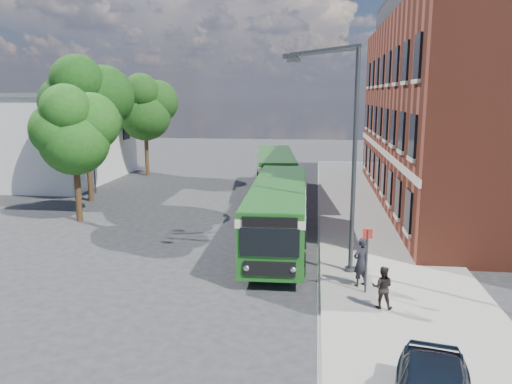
# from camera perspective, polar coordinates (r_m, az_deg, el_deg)

# --- Properties ---
(ground) EXTENTS (120.00, 120.00, 0.00)m
(ground) POSITION_cam_1_polar(r_m,az_deg,el_deg) (23.06, -2.72, -7.10)
(ground) COLOR #28282A
(ground) RESTS_ON ground
(pavement) EXTENTS (6.00, 48.00, 0.15)m
(pavement) POSITION_cam_1_polar(r_m,az_deg,el_deg) (30.61, 12.92, -2.65)
(pavement) COLOR gray
(pavement) RESTS_ON ground
(kerb_line) EXTENTS (0.12, 48.00, 0.01)m
(kerb_line) POSITION_cam_1_polar(r_m,az_deg,el_deg) (30.45, 7.19, -2.66)
(kerb_line) COLOR beige
(kerb_line) RESTS_ON ground
(brick_office) EXTENTS (12.10, 26.00, 14.20)m
(brick_office) POSITION_cam_1_polar(r_m,az_deg,el_deg) (35.12, 24.34, 9.75)
(brick_office) COLOR maroon
(brick_office) RESTS_ON ground
(white_building) EXTENTS (9.40, 13.40, 7.30)m
(white_building) POSITION_cam_1_polar(r_m,az_deg,el_deg) (45.31, -21.83, 5.82)
(white_building) COLOR silver
(white_building) RESTS_ON ground
(flagpole) EXTENTS (0.95, 0.10, 9.00)m
(flagpole) POSITION_cam_1_polar(r_m,az_deg,el_deg) (38.26, -18.21, 7.15)
(flagpole) COLOR #393B3E
(flagpole) RESTS_ON ground
(street_lamp) EXTENTS (2.96, 2.38, 9.00)m
(street_lamp) POSITION_cam_1_polar(r_m,az_deg,el_deg) (19.77, 10.13, 3.93)
(street_lamp) COLOR #393B3E
(street_lamp) RESTS_ON ground
(bus_stop_sign) EXTENTS (0.35, 0.08, 2.52)m
(bus_stop_sign) POSITION_cam_1_polar(r_m,az_deg,el_deg) (18.39, 12.53, -7.20)
(bus_stop_sign) COLOR #393B3E
(bus_stop_sign) RESTS_ON ground
(bus_front) EXTENTS (2.88, 12.54, 3.02)m
(bus_front) POSITION_cam_1_polar(r_m,az_deg,el_deg) (24.04, 2.63, -1.81)
(bus_front) COLOR #1D5B1B
(bus_front) RESTS_ON ground
(bus_rear) EXTENTS (3.78, 11.36, 3.02)m
(bus_rear) POSITION_cam_1_polar(r_m,az_deg,el_deg) (36.59, 2.24, 2.64)
(bus_rear) COLOR #22621F
(bus_rear) RESTS_ON ground
(pedestrian_a) EXTENTS (0.81, 0.77, 1.86)m
(pedestrian_a) POSITION_cam_1_polar(r_m,az_deg,el_deg) (19.10, 11.88, -7.83)
(pedestrian_a) COLOR black
(pedestrian_a) RESTS_ON pavement
(pedestrian_b) EXTENTS (0.79, 0.66, 1.46)m
(pedestrian_b) POSITION_cam_1_polar(r_m,az_deg,el_deg) (17.43, 14.25, -10.50)
(pedestrian_b) COLOR black
(pedestrian_b) RESTS_ON pavement
(tree_left) EXTENTS (4.61, 4.38, 7.78)m
(tree_left) POSITION_cam_1_polar(r_m,az_deg,el_deg) (29.74, -20.06, 6.72)
(tree_left) COLOR #382214
(tree_left) RESTS_ON ground
(tree_mid) EXTENTS (5.76, 5.48, 9.73)m
(tree_mid) POSITION_cam_1_polar(r_m,az_deg,el_deg) (35.33, -18.88, 9.54)
(tree_mid) COLOR #382214
(tree_mid) RESTS_ON ground
(tree_right) EXTENTS (5.34, 5.07, 9.01)m
(tree_right) POSITION_cam_1_polar(r_m,az_deg,el_deg) (45.66, -12.53, 9.46)
(tree_right) COLOR #382214
(tree_right) RESTS_ON ground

